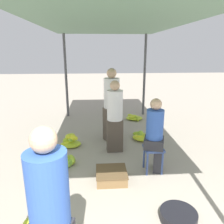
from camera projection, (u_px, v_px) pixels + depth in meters
The scene contains 15 objects.
canopy_post_back_left at pixel (66, 77), 7.07m from camera, with size 0.08×0.08×2.65m, color #4C4C51.
canopy_post_back_right at pixel (144, 76), 7.25m from camera, with size 0.08×0.08×2.65m, color #4C4C51.
canopy_tarp at pixel (112, 21), 3.99m from camera, with size 2.98×6.24×0.04m, color #567A60.
vendor_foreground at pixel (50, 214), 1.83m from camera, with size 0.43×0.43×1.61m.
stool at pixel (153, 152), 3.95m from camera, with size 0.34×0.34×0.47m.
vendor_seated at pixel (155, 134), 3.86m from camera, with size 0.43×0.43×1.37m.
basin_black at pixel (178, 216), 2.86m from camera, with size 0.48×0.48×0.13m.
banana_pile_left_0 at pixel (42, 223), 2.73m from camera, with size 0.51×0.43×0.20m.
banana_pile_left_1 at pixel (70, 141), 5.06m from camera, with size 0.47×0.42×0.32m.
banana_pile_left_2 at pixel (65, 161), 4.25m from camera, with size 0.45×0.48×0.17m.
banana_pile_right_0 at pixel (143, 137), 5.49m from camera, with size 0.59×0.56×0.19m.
banana_pile_right_1 at pixel (134, 118), 7.02m from camera, with size 0.53×0.66×0.17m.
crate_near at pixel (111, 175), 3.74m from camera, with size 0.52×0.52×0.18m.
shopper_walking_mid at pixel (112, 104), 5.25m from camera, with size 0.49×0.49×1.76m.
shopper_walking_far at pixel (115, 116), 4.64m from camera, with size 0.35×0.34×1.56m.
Camera 1 is at (-0.31, -1.07, 2.16)m, focal length 35.00 mm.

